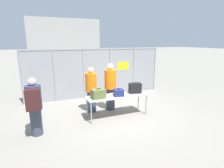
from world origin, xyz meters
name	(u,v)px	position (x,y,z in m)	size (l,w,h in m)	color
ground_plane	(117,114)	(0.00, 0.00, 0.00)	(120.00, 120.00, 0.00)	gray
fence_section	(98,72)	(0.01, 2.38, 1.20)	(6.65, 0.07, 2.31)	gray
inspection_table	(117,97)	(-0.06, -0.14, 0.71)	(2.21, 0.67, 0.77)	#B2B2AD
suitcase_olive	(98,94)	(-0.77, -0.17, 0.93)	(0.49, 0.36, 0.34)	#566033
suitcase_navy	(119,93)	(-0.03, -0.18, 0.89)	(0.38, 0.37, 0.26)	navy
suitcase_black	(135,88)	(0.68, -0.10, 0.96)	(0.48, 0.34, 0.40)	black
traveler_hooded	(34,105)	(-2.75, -0.53, 0.93)	(0.42, 0.65, 1.69)	#383D4C
security_worker_near	(110,86)	(-0.06, 0.53, 0.94)	(0.45, 0.45, 1.83)	#383D4C
security_worker_far	(91,89)	(-0.80, 0.60, 0.89)	(0.43, 0.43, 1.73)	#383D4C
utility_trailer	(120,75)	(2.37, 4.90, 0.41)	(4.59, 2.01, 0.71)	#B2B2B7
distant_hangar	(63,37)	(2.60, 35.90, 3.58)	(14.52, 8.10, 7.16)	#999993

